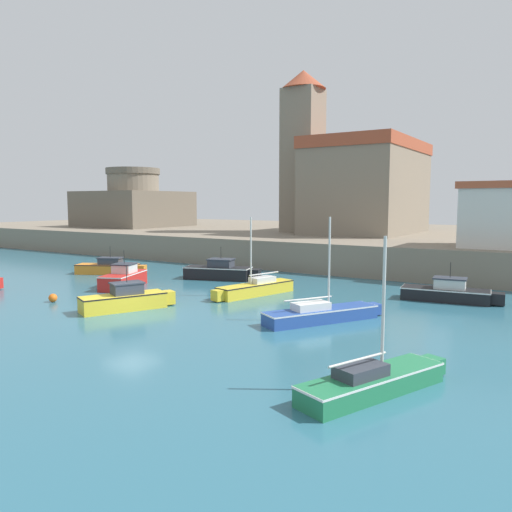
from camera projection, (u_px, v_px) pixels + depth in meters
ground_plane at (131, 316)px, 25.44m from camera, size 200.00×200.00×0.00m
quay_seawall at (379, 242)px, 57.45m from camera, size 120.00×40.00×2.49m
sailboat_yellow_1 at (255, 288)px, 31.08m from camera, size 2.62×6.13×4.87m
motorboat_black_2 at (220, 271)px, 37.52m from camera, size 5.91×3.20×2.46m
motorboat_orange_3 at (110, 268)px, 40.30m from camera, size 5.56×3.58×2.24m
motorboat_yellow_4 at (126, 299)px, 26.90m from camera, size 3.18×5.11×2.40m
sailboat_green_5 at (374, 380)px, 15.14m from camera, size 3.20×5.83×4.79m
motorboat_black_6 at (448, 293)px, 29.20m from camera, size 5.73×2.22×2.31m
sailboat_blue_7 at (322, 313)px, 24.25m from camera, size 4.21×6.15×5.09m
motorboat_red_8 at (125, 278)px, 34.01m from camera, size 3.06×4.97×2.53m
mooring_buoy at (53, 298)px, 28.99m from camera, size 0.49×0.49×0.49m
church at (357, 181)px, 53.28m from camera, size 13.87×15.20×17.37m
fortress at (134, 205)px, 67.96m from camera, size 12.11×12.11×7.83m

